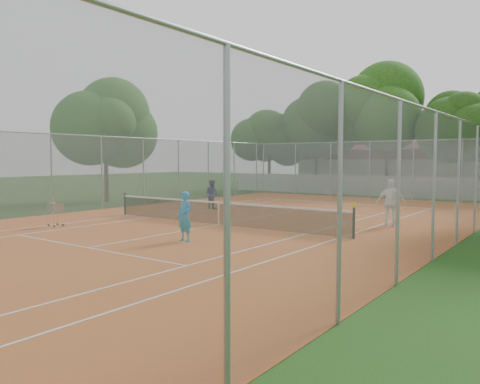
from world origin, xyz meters
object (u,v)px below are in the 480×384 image
Objects in this scene: tennis_net at (219,213)px; clubhouse at (396,165)px; player_far_left at (212,194)px; player_near at (185,216)px; ball_hopper at (55,213)px; player_far_right at (391,203)px.

tennis_net is 29.12m from clubhouse.
clubhouse reaches higher than player_far_left.
clubhouse is 33.01m from player_near.
tennis_net is 6.62m from ball_hopper.
clubhouse is 24.50m from player_far_left.
tennis_net is at bearing 15.16° from player_far_right.
player_far_left is (-4.23, 4.64, 0.32)m from tennis_net.
player_far_left is 0.84× the size of player_far_right.
ball_hopper is (-0.75, -9.01, -0.28)m from player_far_left.
clubhouse is at bearing 96.90° from ball_hopper.
tennis_net is 4.13m from player_near.
clubhouse is at bearing 93.95° from tennis_net.
ball_hopper is at bearing -95.10° from clubhouse.
clubhouse reaches higher than player_near.
ball_hopper is at bearing -138.75° from tennis_net.
clubhouse is 8.50× the size of player_far_right.
player_near is (3.61, -32.79, -1.35)m from clubhouse.
player_far_right is at bearing 32.22° from tennis_net.
tennis_net is at bearing 140.80° from player_far_left.
tennis_net is at bearing 53.25° from ball_hopper.
ball_hopper is at bearing 93.74° from player_far_left.
player_near is 1.57× the size of ball_hopper.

